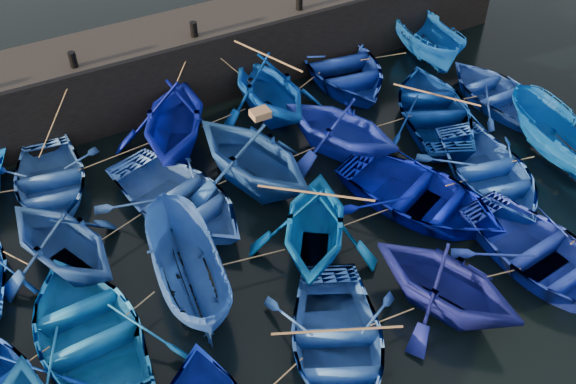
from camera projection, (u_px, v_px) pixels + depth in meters
ground at (347, 283)px, 16.76m from camera, size 120.00×120.00×0.00m
quay_wall at (188, 60)px, 22.75m from camera, size 26.00×2.50×2.50m
quay_top at (184, 26)px, 21.87m from camera, size 26.00×2.50×0.12m
bollard_1 at (73, 60)px, 19.64m from camera, size 0.24×0.24×0.50m
bollard_2 at (194, 29)px, 21.08m from camera, size 0.24×0.24×0.50m
bollard_3 at (299, 3)px, 22.52m from camera, size 0.24×0.24×0.50m
boat_1 at (49, 182)px, 19.05m from camera, size 3.88×4.92×0.92m
boat_2 at (174, 118)px, 20.22m from camera, size 5.64×5.87×2.38m
boat_3 at (268, 87)px, 21.64m from camera, size 3.85×4.44×2.30m
boat_4 at (341, 65)px, 23.76m from camera, size 4.89×6.24×1.18m
boat_5 at (426, 39)px, 24.60m from camera, size 2.49×4.81×1.77m
boat_7 at (61, 240)px, 16.47m from camera, size 4.76×5.06×2.12m
boat_8 at (178, 200)px, 18.38m from camera, size 5.04×5.95×1.05m
boat_9 at (253, 154)px, 18.84m from camera, size 5.14×5.57×2.44m
boat_10 at (340, 125)px, 20.12m from camera, size 5.01×5.27×2.17m
boat_11 at (434, 109)px, 21.78m from camera, size 5.44×6.14×1.05m
boat_12 at (496, 92)px, 22.69m from camera, size 3.14×4.36×0.90m
boat_14 at (89, 331)px, 15.01m from camera, size 3.87×5.25×1.05m
boat_15 at (187, 271)px, 15.98m from camera, size 2.16×4.53×1.69m
boat_16 at (315, 224)px, 16.88m from camera, size 5.20×5.34×2.14m
boat_17 at (421, 196)px, 18.48m from camera, size 5.40×6.18×1.07m
boat_18 at (490, 172)px, 19.35m from camera, size 4.35×5.38×0.99m
boat_19 at (558, 140)px, 19.93m from camera, size 1.96×4.51×1.71m
boat_22 at (336, 343)px, 14.81m from camera, size 5.04×5.64×0.96m
boat_23 at (446, 281)px, 15.47m from camera, size 4.65×4.95×2.09m
boat_24 at (546, 257)px, 16.76m from camera, size 4.02×5.29×1.03m
wooden_crate at (260, 114)px, 18.06m from camera, size 0.53×0.42×0.22m
mooring_ropes at (260, 152)px, 19.44m from camera, size 17.66×11.96×2.10m
loose_oars at (342, 152)px, 18.22m from camera, size 10.19×11.52×1.40m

